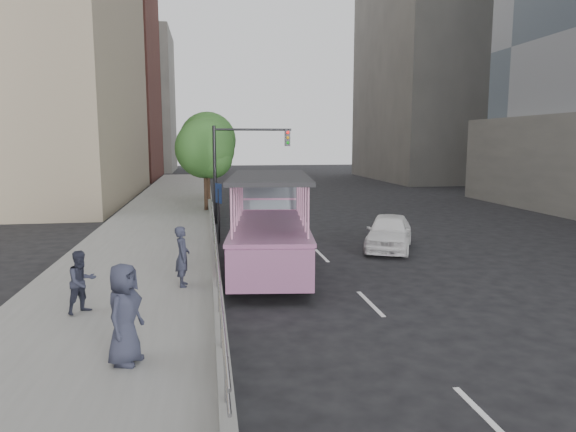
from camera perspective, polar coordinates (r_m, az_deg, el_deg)
name	(u,v)px	position (r m, az deg, el deg)	size (l,w,h in m)	color
ground	(319,285)	(15.97, 3.42, -7.66)	(160.00, 160.00, 0.00)	black
sidewalk	(157,230)	(25.46, -14.35, -1.54)	(5.50, 80.00, 0.30)	gray
kerb_wall	(215,259)	(17.43, -8.11, -4.73)	(0.24, 30.00, 0.36)	gray
guardrail	(215,239)	(17.29, -8.16, -2.59)	(0.07, 22.00, 0.71)	#A0A0A4
duck_boat	(270,230)	(18.57, -2.02, -1.53)	(3.55, 10.09, 3.28)	black
car	(389,232)	(21.34, 11.16, -1.73)	(1.71, 4.25, 1.45)	white
pedestrian_near	(182,256)	(14.85, -11.65, -4.41)	(0.63, 0.41, 1.72)	#2B2D3F
pedestrian_mid	(82,282)	(13.30, -21.94, -6.80)	(0.74, 0.58, 1.52)	#2B2D3F
pedestrian_far	(124,314)	(10.05, -17.72, -10.31)	(0.93, 0.60, 1.90)	#2B2D3F
parking_sign	(219,205)	(22.26, -7.70, 1.17)	(0.26, 0.54, 2.60)	black
traffic_signal	(237,158)	(27.54, -5.66, 6.42)	(4.20, 0.32, 5.20)	black
street_tree_near	(207,151)	(30.92, -9.04, 7.15)	(3.52, 3.52, 5.72)	#311E16
street_tree_far	(209,142)	(36.91, -8.75, 8.09)	(3.97, 3.97, 6.45)	#311E16
midrise_brick	(73,64)	(65.24, -22.78, 15.27)	(18.00, 16.00, 26.00)	brown
midrise_stone_a	(463,39)	(65.14, 18.88, 18.15)	(20.00, 20.00, 32.00)	gray
midrise_stone_b	(117,102)	(80.19, -18.50, 11.90)	(16.00, 14.00, 20.00)	gray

